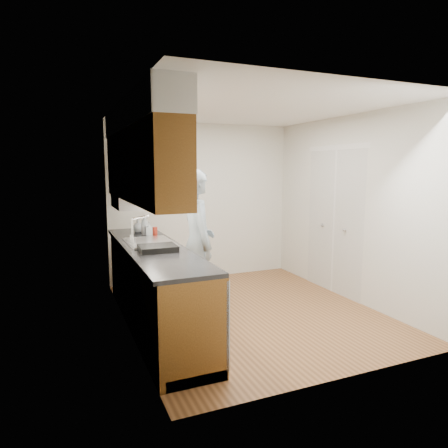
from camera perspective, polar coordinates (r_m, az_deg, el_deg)
name	(u,v)px	position (r m, az deg, el deg)	size (l,w,h in m)	color
floor	(250,312)	(5.16, 3.73, -12.39)	(3.50, 3.50, 0.00)	#915F37
ceiling	(252,108)	(4.89, 4.01, 16.25)	(3.50, 3.50, 0.00)	white
wall_left	(126,219)	(4.41, -13.84, 0.63)	(0.02, 3.50, 2.50)	silver
wall_right	(349,209)	(5.70, 17.48, 2.12)	(0.02, 3.50, 2.50)	silver
wall_back	(202,202)	(6.47, -3.11, 3.15)	(3.00, 0.02, 2.50)	silver
counter	(155,285)	(4.62, -9.80, -8.58)	(0.64, 2.80, 1.30)	brown
upper_cabinets	(139,154)	(4.45, -12.07, 9.78)	(0.47, 2.80, 1.21)	brown
closet_door	(334,222)	(5.95, 15.44, 0.25)	(0.02, 1.22, 2.05)	white
floor_mat	(198,316)	(5.01, -3.75, -12.94)	(0.50, 0.86, 0.02)	#5B5B5D
person	(197,234)	(4.74, -3.86, -1.43)	(0.71, 0.47, 2.01)	#899AA6
soap_bottle_a	(145,225)	(5.28, -11.26, -0.07)	(0.10, 0.10, 0.26)	#B5BEC5
soap_bottle_b	(149,229)	(5.19, -10.64, -0.67)	(0.08, 0.08, 0.17)	#B5BEC5
soap_bottle_c	(138,226)	(5.48, -12.18, -0.22)	(0.14, 0.14, 0.18)	#B5BEC5
soda_can	(155,231)	(5.17, -9.82, -1.04)	(0.06, 0.06, 0.11)	red
steel_can	(144,230)	(5.26, -11.36, -0.91)	(0.06, 0.06, 0.11)	#A5A5AA
dish_rack	(158,248)	(4.22, -9.44, -3.43)	(0.38, 0.32, 0.06)	black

